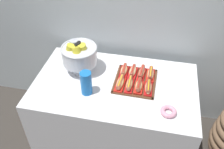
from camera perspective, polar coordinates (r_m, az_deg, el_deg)
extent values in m
plane|color=#38332D|center=(2.61, 0.54, -14.68)|extent=(10.00, 10.00, 0.00)
cube|color=silver|center=(2.29, 0.61, -8.85)|extent=(1.33, 0.81, 0.73)
cylinder|color=black|center=(2.87, -9.16, -7.88)|extent=(0.05, 0.05, 0.04)
cylinder|color=black|center=(2.76, 13.17, -11.22)|extent=(0.05, 0.05, 0.04)
cube|color=#56331E|center=(2.06, 5.38, -1.59)|extent=(0.34, 0.36, 0.01)
cube|color=#56331E|center=(1.93, 4.64, -4.75)|extent=(0.33, 0.02, 0.01)
cube|color=#56331E|center=(2.18, 6.06, 1.48)|extent=(0.33, 0.02, 0.01)
cube|color=#56331E|center=(2.07, 1.10, -0.82)|extent=(0.02, 0.36, 0.01)
cube|color=#56331E|center=(2.05, 9.74, -2.06)|extent=(0.02, 0.36, 0.01)
cube|color=red|center=(2.00, 1.87, -2.38)|extent=(0.08, 0.18, 0.02)
ellipsoid|color=tan|center=(1.98, 1.88, -1.91)|extent=(0.06, 0.17, 0.04)
cylinder|color=#A8563D|center=(1.97, 1.89, -1.65)|extent=(0.04, 0.17, 0.03)
cylinder|color=yellow|center=(1.97, 1.90, -1.34)|extent=(0.02, 0.14, 0.01)
cube|color=red|center=(1.99, 3.99, -2.69)|extent=(0.06, 0.17, 0.02)
ellipsoid|color=tan|center=(1.97, 4.02, -2.18)|extent=(0.05, 0.16, 0.04)
cylinder|color=#A8563D|center=(1.96, 4.04, -1.89)|extent=(0.03, 0.16, 0.03)
cylinder|color=yellow|center=(1.96, 4.05, -1.61)|extent=(0.01, 0.14, 0.01)
cube|color=red|center=(1.98, 6.13, -3.01)|extent=(0.07, 0.16, 0.02)
ellipsoid|color=#E0BC7F|center=(1.97, 6.17, -2.55)|extent=(0.05, 0.14, 0.04)
cylinder|color=brown|center=(1.96, 6.19, -2.29)|extent=(0.03, 0.14, 0.03)
cylinder|color=red|center=(1.95, 6.22, -1.98)|extent=(0.01, 0.12, 0.01)
cube|color=#B21414|center=(1.98, 8.27, -3.32)|extent=(0.07, 0.17, 0.02)
ellipsoid|color=#E0BC7F|center=(1.97, 8.33, -2.90)|extent=(0.06, 0.15, 0.04)
cylinder|color=brown|center=(1.96, 8.35, -2.68)|extent=(0.04, 0.14, 0.03)
cylinder|color=yellow|center=(1.95, 8.40, -2.35)|extent=(0.01, 0.12, 0.01)
cube|color=#B21414|center=(2.12, 2.73, 0.56)|extent=(0.07, 0.16, 0.02)
ellipsoid|color=#E0BC7F|center=(2.11, 2.75, 1.00)|extent=(0.05, 0.15, 0.04)
cylinder|color=#A8563D|center=(2.10, 2.76, 1.25)|extent=(0.03, 0.14, 0.03)
cylinder|color=red|center=(2.09, 2.77, 1.54)|extent=(0.01, 0.12, 0.01)
cube|color=red|center=(2.11, 4.73, 0.27)|extent=(0.07, 0.16, 0.02)
ellipsoid|color=beige|center=(2.10, 4.77, 0.77)|extent=(0.06, 0.15, 0.04)
cylinder|color=#9E4C38|center=(2.09, 4.79, 1.04)|extent=(0.03, 0.14, 0.03)
cylinder|color=red|center=(2.08, 4.81, 1.31)|extent=(0.01, 0.12, 0.01)
cube|color=red|center=(2.11, 6.74, -0.01)|extent=(0.07, 0.18, 0.02)
ellipsoid|color=#E0BC7F|center=(2.09, 6.79, 0.46)|extent=(0.06, 0.16, 0.04)
cylinder|color=#9E4C38|center=(2.09, 6.82, 0.72)|extent=(0.04, 0.16, 0.03)
cylinder|color=red|center=(2.08, 6.85, 1.04)|extent=(0.02, 0.13, 0.01)
cube|color=red|center=(2.10, 8.76, -0.30)|extent=(0.07, 0.17, 0.02)
ellipsoid|color=#E0BC7F|center=(2.09, 8.82, 0.14)|extent=(0.05, 0.16, 0.04)
cylinder|color=brown|center=(2.08, 8.85, 0.38)|extent=(0.04, 0.15, 0.03)
cylinder|color=yellow|center=(2.07, 8.89, 0.70)|extent=(0.01, 0.13, 0.01)
cylinder|color=silver|center=(2.18, -7.13, 1.21)|extent=(0.17, 0.17, 0.02)
cone|color=silver|center=(2.15, -7.22, 2.11)|extent=(0.06, 0.06, 0.07)
cylinder|color=silver|center=(2.09, -7.46, 4.41)|extent=(0.29, 0.29, 0.14)
torus|color=silver|center=(2.05, -7.63, 6.04)|extent=(0.30, 0.30, 0.02)
cylinder|color=yellow|center=(2.05, -6.57, 5.49)|extent=(0.09, 0.10, 0.14)
cylinder|color=black|center=(2.07, -7.35, 5.80)|extent=(0.12, 0.09, 0.14)
cylinder|color=#B7BCC6|center=(2.10, -8.91, 6.18)|extent=(0.10, 0.10, 0.13)
cylinder|color=yellow|center=(2.06, -9.70, 5.28)|extent=(0.11, 0.08, 0.14)
cylinder|color=yellow|center=(2.01, -7.96, 4.53)|extent=(0.10, 0.10, 0.15)
cylinder|color=blue|center=(1.92, -5.86, -2.72)|extent=(0.09, 0.09, 0.13)
cylinder|color=blue|center=(1.91, -5.91, -2.21)|extent=(0.09, 0.09, 0.13)
cylinder|color=blue|center=(1.89, -5.95, -1.69)|extent=(0.09, 0.09, 0.13)
cylinder|color=blue|center=(1.88, -6.00, -1.16)|extent=(0.09, 0.09, 0.13)
torus|color=pink|center=(1.84, 12.82, -8.28)|extent=(0.12, 0.12, 0.03)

